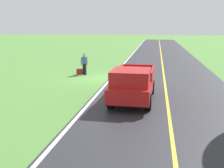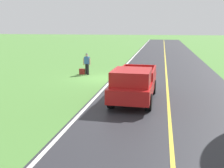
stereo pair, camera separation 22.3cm
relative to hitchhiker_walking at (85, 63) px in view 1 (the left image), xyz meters
name	(u,v)px [view 1 (the left image)]	position (x,y,z in m)	size (l,w,h in m)	color
ground_plane	(100,78)	(-1.59, 1.44, -0.98)	(200.00, 200.00, 0.00)	#4C7F38
road_surface	(164,80)	(-6.40, 1.44, -0.98)	(8.33, 120.00, 0.00)	#28282D
lane_edge_line	(111,79)	(-2.42, 1.44, -0.98)	(0.16, 117.60, 0.00)	silver
lane_centre_line	(164,80)	(-6.40, 1.44, -0.98)	(0.14, 117.60, 0.00)	gold
hitchhiker_walking	(85,63)	(0.00, 0.00, 0.00)	(0.62, 0.53, 1.75)	black
suitcase_carried	(80,72)	(0.43, 0.05, -0.75)	(0.20, 0.46, 0.47)	maroon
pickup_truck_passing	(133,83)	(-4.58, 7.32, -0.01)	(2.22, 5.46, 1.82)	#B21919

